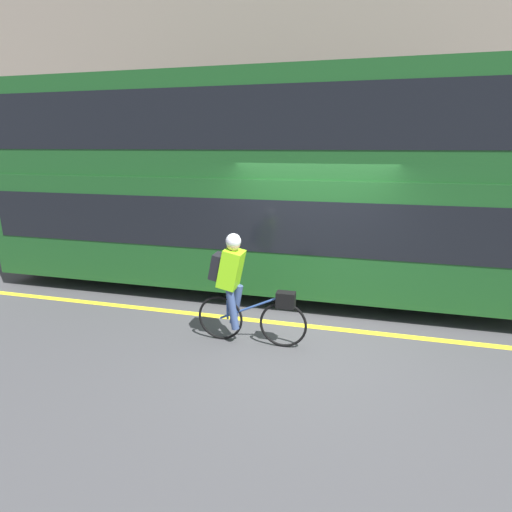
% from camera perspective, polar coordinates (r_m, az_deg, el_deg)
% --- Properties ---
extents(ground_plane, '(80.00, 80.00, 0.00)m').
position_cam_1_polar(ground_plane, '(6.29, 6.78, -10.66)').
color(ground_plane, '#424244').
extents(road_center_line, '(50.00, 0.14, 0.01)m').
position_cam_1_polar(road_center_line, '(6.48, 7.03, -9.84)').
color(road_center_line, yellow).
rests_on(road_center_line, ground_plane).
extents(sidewalk_curb, '(60.00, 2.57, 0.10)m').
position_cam_1_polar(sidewalk_curb, '(11.32, 10.46, 1.40)').
color(sidewalk_curb, gray).
rests_on(sidewalk_curb, ground_plane).
extents(building_facade, '(60.00, 0.30, 7.89)m').
position_cam_1_polar(building_facade, '(12.47, 11.92, 20.68)').
color(building_facade, gray).
rests_on(building_facade, ground_plane).
extents(bus, '(9.94, 2.58, 3.94)m').
position_cam_1_polar(bus, '(7.76, -0.32, 11.11)').
color(bus, black).
rests_on(bus, ground_plane).
extents(cyclist_on_bike, '(1.61, 0.32, 1.61)m').
position_cam_1_polar(cyclist_on_bike, '(5.63, -2.40, -4.20)').
color(cyclist_on_bike, black).
rests_on(cyclist_on_bike, ground_plane).
extents(trash_bin, '(0.56, 0.56, 0.96)m').
position_cam_1_polar(trash_bin, '(11.10, 19.04, 3.34)').
color(trash_bin, '#262628').
rests_on(trash_bin, sidewalk_curb).
extents(street_sign_post, '(0.36, 0.09, 2.75)m').
position_cam_1_polar(street_sign_post, '(12.93, -18.65, 9.71)').
color(street_sign_post, '#59595B').
rests_on(street_sign_post, sidewalk_curb).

